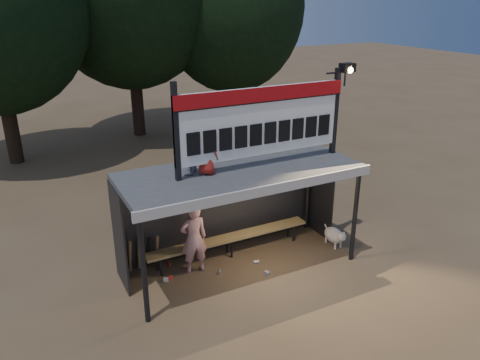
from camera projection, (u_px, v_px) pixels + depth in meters
name	position (u px, v px, depth m)	size (l,w,h in m)	color
ground	(240.00, 266.00, 10.49)	(80.00, 80.00, 0.00)	#4F3B27
player	(194.00, 238.00, 10.01)	(0.59, 0.38, 1.61)	silver
child_a	(188.00, 153.00, 9.19)	(0.44, 0.34, 0.91)	slate
child_b	(207.00, 152.00, 9.21)	(0.44, 0.29, 0.90)	#A61F19
dugout_shelter	(235.00, 186.00, 10.01)	(5.10, 2.08, 2.32)	#3E3E41
scoreboard_assembly	(265.00, 119.00, 9.49)	(4.10, 0.27, 1.99)	black
bench	(229.00, 238.00, 10.78)	(4.00, 0.35, 0.48)	olive
tree_right	(231.00, 7.00, 19.38)	(6.08, 6.08, 8.72)	black
dog	(335.00, 235.00, 11.23)	(0.36, 0.81, 0.49)	beige
bats	(144.00, 253.00, 10.18)	(0.67, 0.35, 0.84)	#9F724A
litter	(208.00, 271.00, 10.22)	(2.18, 1.48, 0.08)	red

